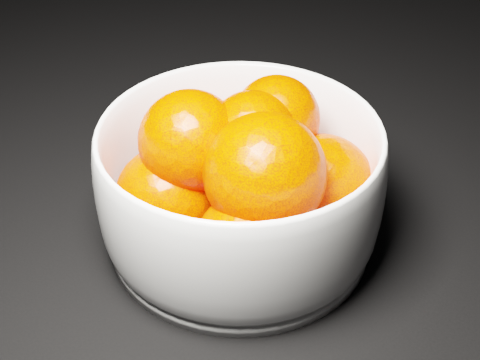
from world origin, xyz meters
The scene contains 3 objects.
ground centered at (0.00, 0.00, 0.00)m, with size 3.00×3.00×0.00m, color black.
bowl centered at (0.25, -0.25, 0.06)m, with size 0.24×0.24×0.12m.
orange_pile centered at (0.26, -0.26, 0.08)m, with size 0.19×0.18×0.14m.
Camera 1 is at (0.48, -0.63, 0.41)m, focal length 50.00 mm.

